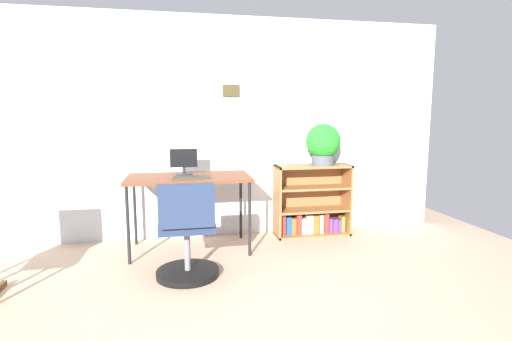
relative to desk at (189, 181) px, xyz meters
name	(u,v)px	position (x,y,z in m)	size (l,w,h in m)	color
wall_back	(212,129)	(0.27, 0.48, 0.49)	(5.20, 0.12, 2.35)	silver
desk	(189,181)	(0.00, 0.00, 0.00)	(1.17, 0.63, 0.74)	brown
monitor	(184,162)	(-0.04, 0.11, 0.18)	(0.26, 0.16, 0.26)	#262628
keyboard	(192,177)	(0.03, -0.13, 0.06)	(0.34, 0.14, 0.02)	#313129
office_chair	(187,237)	(-0.04, -0.70, -0.34)	(0.52, 0.55, 0.82)	black
bookshelf_low	(311,204)	(1.34, 0.28, -0.35)	(0.83, 0.30, 0.78)	#946036
potted_plant_on_shelf	(323,143)	(1.45, 0.23, 0.33)	(0.37, 0.37, 0.45)	#474C51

